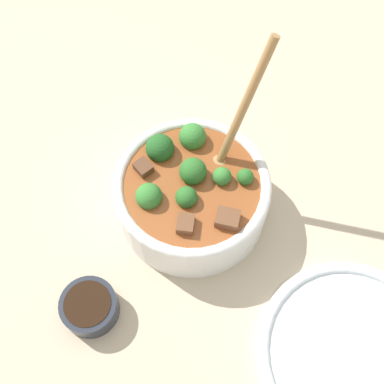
% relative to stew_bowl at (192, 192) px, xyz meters
% --- Properties ---
extents(ground_plane, '(4.00, 4.00, 0.00)m').
position_rel_stew_bowl_xyz_m(ground_plane, '(-0.00, 0.00, -0.05)').
color(ground_plane, '#C6B293').
extents(stew_bowl, '(0.23, 0.25, 0.27)m').
position_rel_stew_bowl_xyz_m(stew_bowl, '(0.00, 0.00, 0.00)').
color(stew_bowl, white).
rests_on(stew_bowl, ground_plane).
extents(condiment_bowl, '(0.08, 0.08, 0.04)m').
position_rel_stew_bowl_xyz_m(condiment_bowl, '(0.01, 0.21, -0.03)').
color(condiment_bowl, '#232833').
rests_on(condiment_bowl, ground_plane).
extents(empty_plate, '(0.26, 0.26, 0.02)m').
position_rel_stew_bowl_xyz_m(empty_plate, '(-0.31, 0.05, -0.04)').
color(empty_plate, white).
rests_on(empty_plate, ground_plane).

